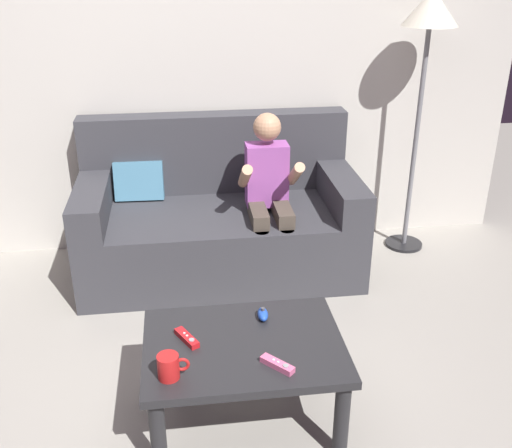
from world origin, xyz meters
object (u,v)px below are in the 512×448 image
Objects in this scene: person_seated_on_couch at (269,191)px; game_remote_pink_near_edge at (277,364)px; game_remote_red_far_corner at (187,338)px; floor_lamp at (429,29)px; coffee_mug at (169,367)px; couch at (218,220)px; coffee_table at (244,356)px; nunchuk_blue at (263,314)px.

game_remote_pink_near_edge is at bearing -97.33° from person_seated_on_couch.
game_remote_red_far_corner is at bearing 147.48° from game_remote_pink_near_edge.
coffee_mug is at bearing -133.21° from floor_lamp.
person_seated_on_couch is at bearing -34.09° from couch.
game_remote_red_far_corner is (-0.22, 0.05, 0.08)m from coffee_table.
nunchuk_blue reaches higher than game_remote_red_far_corner.
game_remote_pink_near_edge reaches higher than coffee_table.
game_remote_pink_near_edge is at bearing -85.91° from couch.
person_seated_on_couch is at bearing 66.83° from coffee_mug.
game_remote_pink_near_edge is at bearing -88.55° from nunchuk_blue.
couch is 1.01× the size of floor_lamp.
coffee_mug is at bearing -179.42° from game_remote_pink_near_edge.
coffee_mug is (-0.29, -1.51, 0.13)m from couch.
floor_lamp reaches higher than nunchuk_blue.
nunchuk_blue is at bearing -100.13° from person_seated_on_couch.
person_seated_on_couch is 0.61× the size of floor_lamp.
floor_lamp is (1.14, 1.30, 0.97)m from nunchuk_blue.
coffee_mug is 0.07× the size of floor_lamp.
person_seated_on_couch is 1.34m from game_remote_pink_near_edge.
couch is 1.52m from game_remote_pink_near_edge.
nunchuk_blue is at bearing 19.60° from game_remote_red_far_corner.
game_remote_red_far_corner is (-0.33, 0.21, 0.00)m from game_remote_pink_near_edge.
coffee_table is at bearing -103.47° from person_seated_on_couch.
nunchuk_blue is (0.10, 0.16, 0.09)m from coffee_table.
floor_lamp reaches higher than couch.
couch is 11.60× the size of game_remote_red_far_corner.
game_remote_pink_near_edge is 0.08× the size of floor_lamp.
couch is at bearing 90.03° from coffee_table.
person_seated_on_couch is at bearing 65.80° from game_remote_red_far_corner.
nunchuk_blue reaches higher than game_remote_pink_near_edge.
coffee_mug is at bearing -139.81° from nunchuk_blue.
coffee_mug reaches higher than game_remote_pink_near_edge.
person_seated_on_couch is 1.24× the size of coffee_table.
coffee_mug is 2.42m from floor_lamp.
coffee_table is at bearing 123.11° from game_remote_pink_near_edge.
coffee_mug reaches higher than coffee_table.
game_remote_pink_near_edge is at bearing -56.89° from coffee_table.
couch is 2.05× the size of coffee_table.
game_remote_red_far_corner is at bearing 168.38° from coffee_table.
coffee_table is 8.63× the size of nunchuk_blue.
nunchuk_blue is at bearing 40.19° from coffee_mug.
couch is 1.35m from coffee_table.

